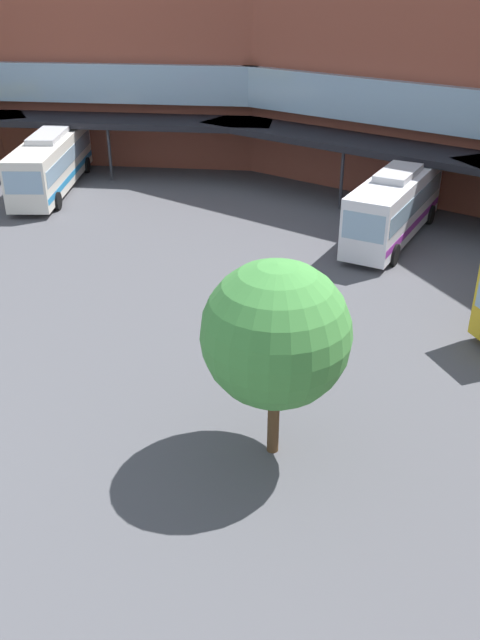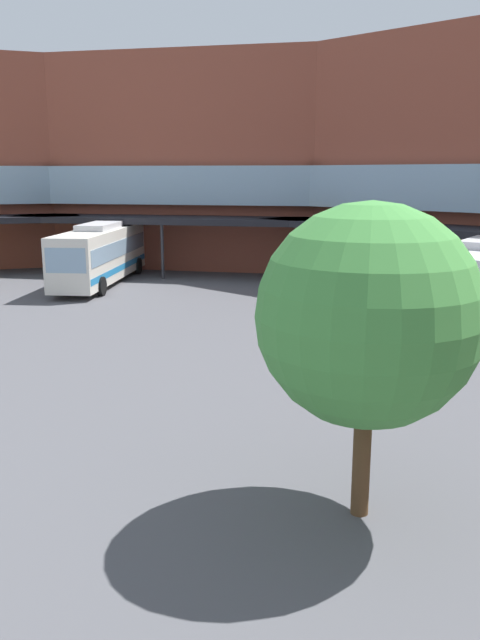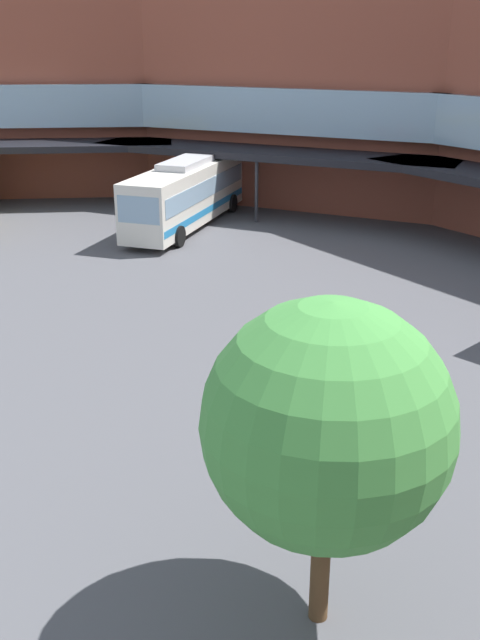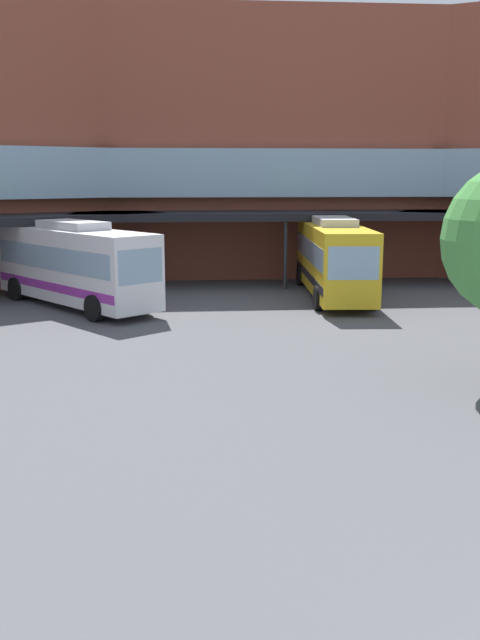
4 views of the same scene
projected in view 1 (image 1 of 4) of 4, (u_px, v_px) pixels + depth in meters
station_building at (386, 125)px, 29.07m from camera, size 84.82×45.34×14.96m
bus_1 at (395, 205)px, 35.97m from camera, size 6.26×10.26×3.87m
bus_3 at (52, 161)px, 44.06m from camera, size 11.16×9.61×3.78m
plaza_tree at (276, 335)px, 18.95m from camera, size 4.35×4.35×6.32m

